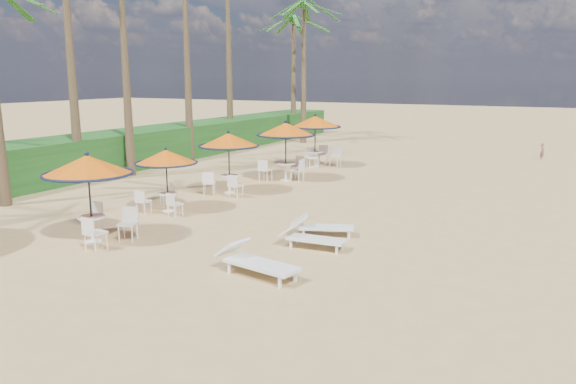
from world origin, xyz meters
The scene contains 13 objects.
ground centered at (0.00, 0.00, 0.00)m, with size 160.00×160.00×0.00m, color tan.
scrub_hedge centered at (-13.50, 11.00, 0.90)m, with size 3.00×40.00×1.80m, color #194716.
station_0 centered at (-4.87, -0.33, 1.86)m, with size 2.43×2.43×2.54m.
station_1 centered at (-5.43, 3.42, 1.61)m, with size 2.11×2.11×2.20m.
station_2 centered at (-5.25, 6.91, 1.88)m, with size 2.36×2.36×2.46m.
station_3 centered at (-4.57, 10.41, 1.94)m, with size 2.54×2.54×2.65m.
station_4 centered at (-5.01, 14.52, 1.96)m, with size 2.57×2.57×2.68m.
lounger_near centered at (0.42, -0.55, 0.36)m, with size 2.24×1.06×0.77m.
lounger_mid centered at (0.65, 1.94, 0.31)m, with size 1.86×0.71×0.65m.
lounger_far centered at (0.39, 3.13, 0.31)m, with size 1.90×1.24×0.65m.
palm_6 centered at (-10.22, 23.59, 8.55)m, with size 5.00×5.00×9.36m.
palm_7 centered at (-12.50, 26.53, 7.98)m, with size 5.00×5.00×8.76m.
person centered at (4.95, 22.62, 0.48)m, with size 0.35×0.23×0.96m, color brown.
Camera 1 is at (6.85, -11.08, 4.51)m, focal length 35.00 mm.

